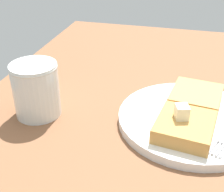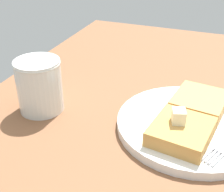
{
  "view_description": "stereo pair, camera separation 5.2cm",
  "coord_description": "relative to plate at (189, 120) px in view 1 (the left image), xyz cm",
  "views": [
    {
      "loc": [
        -45.52,
        13.53,
        33.14
      ],
      "look_at": [
        -1.89,
        24.96,
        7.17
      ],
      "focal_mm": 50.0,
      "sensor_mm": 36.0,
      "label": 1
    },
    {
      "loc": [
        -43.91,
        8.58,
        33.14
      ],
      "look_at": [
        -1.89,
        24.96,
        7.17
      ],
      "focal_mm": 50.0,
      "sensor_mm": 36.0,
      "label": 2
    }
  ],
  "objects": [
    {
      "name": "plate",
      "position": [
        0.0,
        0.0,
        0.0
      ],
      "size": [
        24.0,
        24.0,
        1.48
      ],
      "color": "white",
      "rests_on": "table_surface"
    },
    {
      "name": "toast_slice_left",
      "position": [
        -4.83,
        0.7,
        1.81
      ],
      "size": [
        10.41,
        9.64,
        2.37
      ],
      "primitive_type": "cube",
      "rotation": [
        0.0,
        0.0,
        -0.14
      ],
      "color": "tan",
      "rests_on": "plate"
    },
    {
      "name": "toast_slice_middle",
      "position": [
        4.83,
        -0.7,
        1.81
      ],
      "size": [
        10.41,
        9.64,
        2.37
      ],
      "primitive_type": "cube",
      "rotation": [
        0.0,
        0.0,
        -0.14
      ],
      "color": "tan",
      "rests_on": "plate"
    },
    {
      "name": "butter_pat_primary",
      "position": [
        -4.3,
        1.42,
        4.06
      ],
      "size": [
        2.61,
        2.47,
        2.13
      ],
      "primitive_type": "cube",
      "rotation": [
        0.0,
        0.0,
        0.31
      ],
      "color": "#F0EBC2",
      "rests_on": "toast_slice_left"
    },
    {
      "name": "syrup_jar",
      "position": [
        -3.26,
        26.08,
        3.51
      ],
      "size": [
        8.1,
        8.1,
        9.5
      ],
      "color": "#3C1B05",
      "rests_on": "table_surface"
    }
  ]
}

